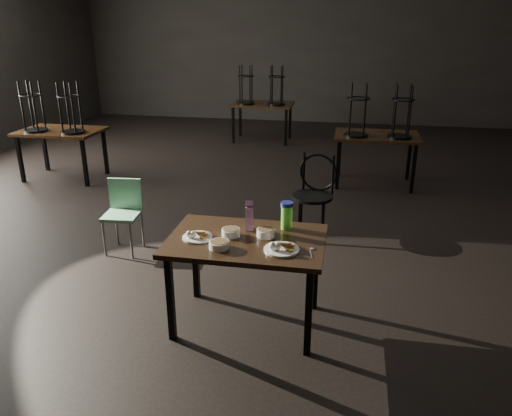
% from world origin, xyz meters
% --- Properties ---
extents(room, '(12.00, 12.04, 3.22)m').
position_xyz_m(room, '(-0.06, 0.01, 2.33)').
color(room, black).
rests_on(room, ground).
extents(main_table, '(1.20, 0.80, 0.75)m').
position_xyz_m(main_table, '(0.59, -2.49, 0.67)').
color(main_table, black).
rests_on(main_table, ground).
extents(plate_left, '(0.23, 0.23, 0.07)m').
position_xyz_m(plate_left, '(0.21, -2.55, 0.77)').
color(plate_left, white).
rests_on(plate_left, main_table).
extents(plate_right, '(0.26, 0.26, 0.08)m').
position_xyz_m(plate_right, '(0.88, -2.65, 0.77)').
color(plate_right, white).
rests_on(plate_right, main_table).
extents(bowl_near, '(0.14, 0.14, 0.06)m').
position_xyz_m(bowl_near, '(0.46, -2.46, 0.78)').
color(bowl_near, white).
rests_on(bowl_near, main_table).
extents(bowl_far, '(0.15, 0.15, 0.06)m').
position_xyz_m(bowl_far, '(0.73, -2.42, 0.78)').
color(bowl_far, white).
rests_on(bowl_far, main_table).
extents(bowl_big, '(0.15, 0.15, 0.05)m').
position_xyz_m(bowl_big, '(0.42, -2.69, 0.78)').
color(bowl_big, white).
rests_on(bowl_big, main_table).
extents(juice_carton, '(0.07, 0.07, 0.25)m').
position_xyz_m(juice_carton, '(0.57, -2.32, 0.86)').
color(juice_carton, '#7F1765').
rests_on(juice_carton, main_table).
extents(water_bottle, '(0.11, 0.11, 0.23)m').
position_xyz_m(water_bottle, '(0.86, -2.24, 0.87)').
color(water_bottle, '#73ED45').
rests_on(water_bottle, main_table).
extents(spoon, '(0.05, 0.19, 0.01)m').
position_xyz_m(spoon, '(1.10, -2.59, 0.75)').
color(spoon, silver).
rests_on(spoon, main_table).
extents(bentwood_chair, '(0.48, 0.47, 0.94)m').
position_xyz_m(bentwood_chair, '(0.97, -0.67, 0.56)').
color(bentwood_chair, black).
rests_on(bentwood_chair, ground).
extents(school_chair, '(0.38, 0.38, 0.76)m').
position_xyz_m(school_chair, '(-0.97, -1.37, 0.46)').
color(school_chair, '#6CA882').
rests_on(school_chair, ground).
extents(bg_table_left, '(1.20, 0.80, 1.48)m').
position_xyz_m(bg_table_left, '(-2.96, 0.80, 0.75)').
color(bg_table_left, black).
rests_on(bg_table_left, ground).
extents(bg_table_right, '(1.20, 0.80, 1.48)m').
position_xyz_m(bg_table_right, '(1.70, 1.36, 0.75)').
color(bg_table_right, black).
rests_on(bg_table_right, ground).
extents(bg_table_far, '(1.20, 0.80, 1.48)m').
position_xyz_m(bg_table_far, '(-0.41, 3.82, 0.75)').
color(bg_table_far, black).
rests_on(bg_table_far, ground).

